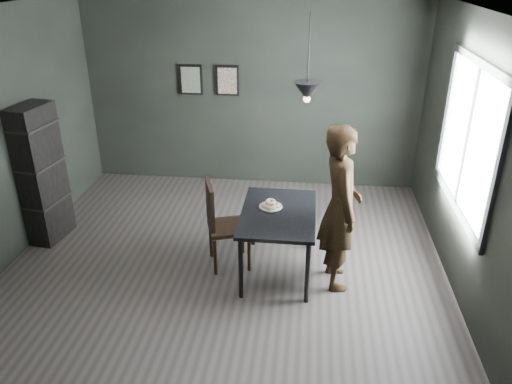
# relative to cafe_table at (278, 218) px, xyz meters

# --- Properties ---
(ground) EXTENTS (5.00, 5.00, 0.00)m
(ground) POSITION_rel_cafe_table_xyz_m (-0.60, 0.00, -0.67)
(ground) COLOR #322E2B
(ground) RESTS_ON ground
(back_wall) EXTENTS (5.00, 0.10, 2.80)m
(back_wall) POSITION_rel_cafe_table_xyz_m (-0.60, 2.50, 0.73)
(back_wall) COLOR black
(back_wall) RESTS_ON ground
(ceiling) EXTENTS (5.00, 5.00, 0.02)m
(ceiling) POSITION_rel_cafe_table_xyz_m (-0.60, 0.00, 2.13)
(ceiling) COLOR silver
(ceiling) RESTS_ON ground
(window_assembly) EXTENTS (0.04, 1.96, 1.56)m
(window_assembly) POSITION_rel_cafe_table_xyz_m (1.87, 0.20, 0.93)
(window_assembly) COLOR white
(window_assembly) RESTS_ON ground
(cafe_table) EXTENTS (0.80, 1.20, 0.75)m
(cafe_table) POSITION_rel_cafe_table_xyz_m (0.00, 0.00, 0.00)
(cafe_table) COLOR black
(cafe_table) RESTS_ON ground
(white_plate) EXTENTS (0.23, 0.23, 0.01)m
(white_plate) POSITION_rel_cafe_table_xyz_m (-0.09, 0.09, 0.08)
(white_plate) COLOR white
(white_plate) RESTS_ON cafe_table
(donut_pile) EXTENTS (0.21, 0.21, 0.09)m
(donut_pile) POSITION_rel_cafe_table_xyz_m (-0.09, 0.09, 0.12)
(donut_pile) COLOR #F9EFC2
(donut_pile) RESTS_ON white_plate
(woman) EXTENTS (0.53, 0.72, 1.80)m
(woman) POSITION_rel_cafe_table_xyz_m (0.64, -0.12, 0.23)
(woman) COLOR black
(woman) RESTS_ON ground
(wood_chair) EXTENTS (0.57, 0.57, 1.03)m
(wood_chair) POSITION_rel_cafe_table_xyz_m (-0.65, 0.06, -0.08)
(wood_chair) COLOR black
(wood_chair) RESTS_ON ground
(shelf_unit) EXTENTS (0.39, 0.61, 1.72)m
(shelf_unit) POSITION_rel_cafe_table_xyz_m (-2.92, 0.45, 0.19)
(shelf_unit) COLOR black
(shelf_unit) RESTS_ON ground
(pendant_lamp) EXTENTS (0.28, 0.28, 0.86)m
(pendant_lamp) POSITION_rel_cafe_table_xyz_m (0.25, 0.10, 1.38)
(pendant_lamp) COLOR black
(pendant_lamp) RESTS_ON ground
(framed_print_left) EXTENTS (0.34, 0.04, 0.44)m
(framed_print_left) POSITION_rel_cafe_table_xyz_m (-1.50, 2.47, 0.93)
(framed_print_left) COLOR black
(framed_print_left) RESTS_ON ground
(framed_print_right) EXTENTS (0.34, 0.04, 0.44)m
(framed_print_right) POSITION_rel_cafe_table_xyz_m (-0.95, 2.47, 0.93)
(framed_print_right) COLOR black
(framed_print_right) RESTS_ON ground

